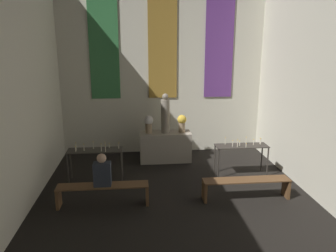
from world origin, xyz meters
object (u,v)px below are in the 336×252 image
Objects in this scene: flower_vase_left at (149,123)px; candle_rack_right at (241,149)px; person_seated at (102,172)px; candle_rack_left at (95,154)px; pew_back_left at (103,191)px; pew_back_right at (246,185)px; statue at (165,115)px; altar at (165,147)px; flower_vase_right at (182,122)px.

candle_rack_right is at bearing -28.17° from flower_vase_left.
candle_rack_left is at bearing 102.76° from person_seated.
pew_back_right is (3.13, 0.00, 0.00)m from pew_back_left.
statue is 2.23× the size of flower_vase_left.
altar is at bearing 59.01° from pew_back_left.
pew_back_left is (-1.08, -2.61, -0.82)m from flower_vase_left.
flower_vase_left is (-0.48, 0.00, 0.73)m from altar.
candle_rack_right is 0.70× the size of pew_back_right.
candle_rack_right is (1.39, -1.26, -0.45)m from flower_vase_right.
statue is 0.54m from flower_vase_right.
flower_vase_right is (0.96, 0.00, 0.00)m from flower_vase_left.
person_seated is (0.30, -1.35, 0.06)m from candle_rack_left.
altar is at bearing 34.02° from candle_rack_left.
pew_back_right is at bearing -59.01° from altar.
flower_vase_right reaches higher than candle_rack_left.
pew_back_right is (1.57, -2.61, -1.05)m from statue.
flower_vase_left and flower_vase_right have the same top height.
altar is at bearing 146.05° from candle_rack_right.
pew_back_right is (-0.31, -1.35, -0.37)m from candle_rack_right.
flower_vase_right is 2.70m from candle_rack_left.
person_seated is (-2.04, -2.61, -0.39)m from flower_vase_right.
flower_vase_left reaches higher than candle_rack_left.
altar is at bearing 59.05° from person_seated.
altar is 0.87m from flower_vase_left.
person_seated is at bearing -120.95° from altar.
pew_back_left is at bearing 180.00° from pew_back_right.
pew_back_right is at bearing -51.87° from flower_vase_left.
flower_vase_right is (0.48, 0.00, 0.73)m from altar.
statue is 0.54m from flower_vase_left.
altar is 0.77× the size of pew_back_left.
candle_rack_right reaches higher than altar.
statue is 3.22m from pew_back_right.
flower_vase_left is 0.73× the size of person_seated.
statue is at bearing -180.00° from flower_vase_right.
statue is (0.00, -0.00, 0.96)m from altar.
candle_rack_left is 0.70× the size of pew_back_left.
flower_vase_left reaches higher than pew_back_left.
candle_rack_right is 1.93× the size of person_seated.
statue is 2.36m from candle_rack_right.
altar is at bearing 0.00° from flower_vase_left.
flower_vase_left is 0.27× the size of pew_back_left.
flower_vase_right reaches higher than candle_rack_right.
statue is 0.84× the size of candle_rack_left.
candle_rack_right is 0.70× the size of pew_back_left.
pew_back_left is at bearing -77.34° from candle_rack_left.
flower_vase_right is at bearing 0.00° from altar.
flower_vase_left is 1.93m from candle_rack_left.
statue reaches higher than altar.
altar is 2.89× the size of flower_vase_left.
candle_rack_right is at bearing 21.39° from pew_back_left.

